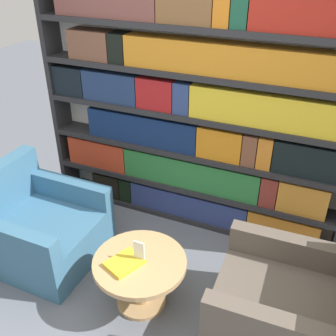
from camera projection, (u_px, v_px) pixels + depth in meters
The scene contains 7 objects.
ground_plane at pixel (124, 312), 3.01m from camera, with size 14.00×14.00×0.00m, color slate.
bookshelf at pixel (193, 115), 3.52m from camera, with size 2.88×0.30×2.25m.
armchair_left at pixel (39, 229), 3.45m from camera, with size 0.94×0.87×0.82m.
armchair_right at pixel (289, 309), 2.71m from camera, with size 0.97×0.90×0.82m.
coffee_table at pixel (140, 273), 2.95m from camera, with size 0.70×0.70×0.44m.
table_sign at pixel (139, 253), 2.85m from camera, with size 0.08×0.06×0.18m.
stray_book at pixel (124, 263), 2.85m from camera, with size 0.28×0.31×0.03m.
Camera 1 is at (1.13, -1.73, 2.49)m, focal length 42.00 mm.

